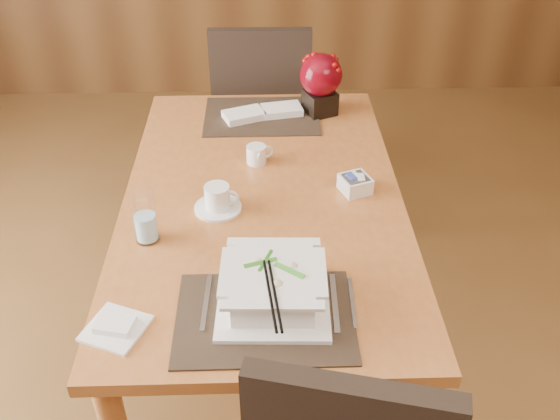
{
  "coord_description": "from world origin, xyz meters",
  "views": [
    {
      "loc": [
        0.0,
        -1.07,
        1.9
      ],
      "look_at": [
        0.05,
        0.35,
        0.87
      ],
      "focal_mm": 40.0,
      "sensor_mm": 36.0,
      "label": 1
    }
  ],
  "objects_px": {
    "sugar_caddy": "(355,184)",
    "dining_table": "(263,219)",
    "water_glass": "(145,217)",
    "berry_decor": "(321,80)",
    "coffee_cup": "(217,200)",
    "far_chair": "(262,109)",
    "creamer_jug": "(256,154)",
    "soup_setting": "(273,288)",
    "bread_plate": "(116,328)"
  },
  "relations": [
    {
      "from": "sugar_caddy",
      "to": "dining_table",
      "type": "bearing_deg",
      "value": -177.09
    },
    {
      "from": "water_glass",
      "to": "berry_decor",
      "type": "distance_m",
      "value": 0.98
    },
    {
      "from": "coffee_cup",
      "to": "far_chair",
      "type": "bearing_deg",
      "value": 82.48
    },
    {
      "from": "far_chair",
      "to": "dining_table",
      "type": "bearing_deg",
      "value": 90.86
    },
    {
      "from": "coffee_cup",
      "to": "sugar_caddy",
      "type": "distance_m",
      "value": 0.45
    },
    {
      "from": "coffee_cup",
      "to": "creamer_jug",
      "type": "xyz_separation_m",
      "value": [
        0.12,
        0.28,
        -0.0
      ]
    },
    {
      "from": "creamer_jug",
      "to": "berry_decor",
      "type": "height_order",
      "value": "berry_decor"
    },
    {
      "from": "dining_table",
      "to": "far_chair",
      "type": "distance_m",
      "value": 1.0
    },
    {
      "from": "coffee_cup",
      "to": "far_chair",
      "type": "distance_m",
      "value": 1.11
    },
    {
      "from": "dining_table",
      "to": "coffee_cup",
      "type": "relative_size",
      "value": 10.03
    },
    {
      "from": "berry_decor",
      "to": "sugar_caddy",
      "type": "bearing_deg",
      "value": -82.95
    },
    {
      "from": "coffee_cup",
      "to": "sugar_caddy",
      "type": "xyz_separation_m",
      "value": [
        0.44,
        0.09,
        -0.01
      ]
    },
    {
      "from": "sugar_caddy",
      "to": "coffee_cup",
      "type": "bearing_deg",
      "value": -168.72
    },
    {
      "from": "soup_setting",
      "to": "creamer_jug",
      "type": "distance_m",
      "value": 0.71
    },
    {
      "from": "soup_setting",
      "to": "far_chair",
      "type": "relative_size",
      "value": 0.3
    },
    {
      "from": "dining_table",
      "to": "berry_decor",
      "type": "distance_m",
      "value": 0.66
    },
    {
      "from": "dining_table",
      "to": "soup_setting",
      "type": "relative_size",
      "value": 5.05
    },
    {
      "from": "soup_setting",
      "to": "far_chair",
      "type": "distance_m",
      "value": 1.52
    },
    {
      "from": "sugar_caddy",
      "to": "berry_decor",
      "type": "height_order",
      "value": "berry_decor"
    },
    {
      "from": "coffee_cup",
      "to": "creamer_jug",
      "type": "height_order",
      "value": "coffee_cup"
    },
    {
      "from": "berry_decor",
      "to": "bread_plate",
      "type": "height_order",
      "value": "berry_decor"
    },
    {
      "from": "soup_setting",
      "to": "sugar_caddy",
      "type": "relative_size",
      "value": 3.34
    },
    {
      "from": "far_chair",
      "to": "berry_decor",
      "type": "bearing_deg",
      "value": 119.59
    },
    {
      "from": "sugar_caddy",
      "to": "bread_plate",
      "type": "height_order",
      "value": "sugar_caddy"
    },
    {
      "from": "sugar_caddy",
      "to": "berry_decor",
      "type": "relative_size",
      "value": 0.36
    },
    {
      "from": "soup_setting",
      "to": "far_chair",
      "type": "bearing_deg",
      "value": 92.92
    },
    {
      "from": "dining_table",
      "to": "creamer_jug",
      "type": "xyz_separation_m",
      "value": [
        -0.02,
        0.2,
        0.13
      ]
    },
    {
      "from": "coffee_cup",
      "to": "sugar_caddy",
      "type": "height_order",
      "value": "coffee_cup"
    },
    {
      "from": "creamer_jug",
      "to": "dining_table",
      "type": "bearing_deg",
      "value": -103.27
    },
    {
      "from": "water_glass",
      "to": "bread_plate",
      "type": "bearing_deg",
      "value": -94.66
    },
    {
      "from": "bread_plate",
      "to": "far_chair",
      "type": "xyz_separation_m",
      "value": [
        0.37,
        1.58,
        -0.2
      ]
    },
    {
      "from": "soup_setting",
      "to": "bread_plate",
      "type": "xyz_separation_m",
      "value": [
        -0.39,
        -0.08,
        -0.05
      ]
    },
    {
      "from": "coffee_cup",
      "to": "bread_plate",
      "type": "height_order",
      "value": "coffee_cup"
    },
    {
      "from": "coffee_cup",
      "to": "creamer_jug",
      "type": "distance_m",
      "value": 0.3
    },
    {
      "from": "soup_setting",
      "to": "berry_decor",
      "type": "height_order",
      "value": "berry_decor"
    },
    {
      "from": "water_glass",
      "to": "berry_decor",
      "type": "bearing_deg",
      "value": 54.3
    },
    {
      "from": "creamer_jug",
      "to": "water_glass",
      "type": "bearing_deg",
      "value": -146.13
    },
    {
      "from": "coffee_cup",
      "to": "far_chair",
      "type": "xyz_separation_m",
      "value": [
        0.14,
        1.07,
        -0.23
      ]
    },
    {
      "from": "dining_table",
      "to": "water_glass",
      "type": "distance_m",
      "value": 0.44
    },
    {
      "from": "coffee_cup",
      "to": "soup_setting",
      "type": "bearing_deg",
      "value": -69.02
    },
    {
      "from": "coffee_cup",
      "to": "water_glass",
      "type": "distance_m",
      "value": 0.25
    },
    {
      "from": "dining_table",
      "to": "soup_setting",
      "type": "xyz_separation_m",
      "value": [
        0.02,
        -0.5,
        0.15
      ]
    },
    {
      "from": "sugar_caddy",
      "to": "bread_plate",
      "type": "distance_m",
      "value": 0.9
    },
    {
      "from": "soup_setting",
      "to": "sugar_caddy",
      "type": "xyz_separation_m",
      "value": [
        0.28,
        0.52,
        -0.03
      ]
    },
    {
      "from": "bread_plate",
      "to": "sugar_caddy",
      "type": "bearing_deg",
      "value": 41.52
    },
    {
      "from": "sugar_caddy",
      "to": "water_glass",
      "type": "bearing_deg",
      "value": -159.89
    },
    {
      "from": "creamer_jug",
      "to": "sugar_caddy",
      "type": "height_order",
      "value": "creamer_jug"
    },
    {
      "from": "berry_decor",
      "to": "water_glass",
      "type": "bearing_deg",
      "value": -125.7
    },
    {
      "from": "berry_decor",
      "to": "far_chair",
      "type": "distance_m",
      "value": 0.59
    },
    {
      "from": "far_chair",
      "to": "coffee_cup",
      "type": "bearing_deg",
      "value": 83.31
    }
  ]
}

